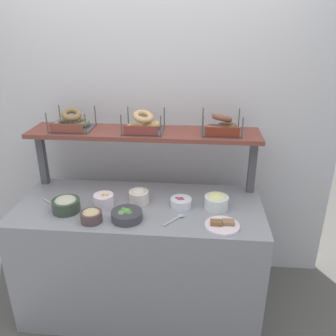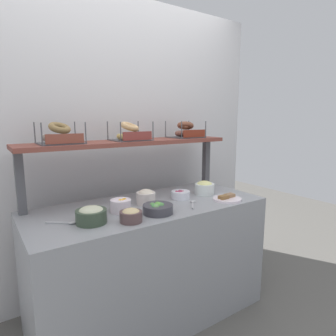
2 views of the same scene
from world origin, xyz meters
name	(u,v)px [view 1 (image 1 of 2)]	position (x,y,z in m)	size (l,w,h in m)	color
ground_plane	(143,303)	(0.00, 0.00, 0.00)	(8.00, 8.00, 0.00)	#595651
back_wall	(150,130)	(0.00, 0.55, 1.20)	(2.84, 0.06, 2.40)	silver
deli_counter	(141,257)	(0.00, 0.00, 0.42)	(1.64, 0.70, 0.85)	gray
shelf_riser_left	(42,158)	(-0.76, 0.27, 1.05)	(0.05, 0.05, 0.40)	#4C4C51
shelf_riser_right	(252,165)	(0.76, 0.27, 1.05)	(0.05, 0.05, 0.40)	#4C4C51
upper_shelf	(144,133)	(0.00, 0.27, 1.26)	(1.60, 0.32, 0.03)	brown
bowl_veggie_mix	(127,215)	(-0.05, -0.19, 0.88)	(0.19, 0.19, 0.07)	#3D3C44
bowl_egg_salad	(216,201)	(0.51, 0.00, 0.90)	(0.16, 0.16, 0.11)	white
bowl_beet_salad	(181,202)	(0.28, 0.01, 0.88)	(0.14, 0.14, 0.07)	white
bowl_potato_salad	(139,196)	(-0.01, 0.03, 0.90)	(0.13, 0.13, 0.11)	silver
bowl_tuna_salad	(66,204)	(-0.45, -0.12, 0.90)	(0.18, 0.18, 0.10)	#354634
bowl_fruit_salad	(104,200)	(-0.23, -0.04, 0.89)	(0.13, 0.13, 0.09)	white
bowl_hummus	(91,216)	(-0.25, -0.23, 0.89)	(0.13, 0.13, 0.08)	brown
serving_plate_white	(222,225)	(0.54, -0.22, 0.86)	(0.21, 0.21, 0.04)	white
serving_spoon_near_plate	(177,218)	(0.26, -0.16, 0.86)	(0.13, 0.14, 0.01)	#B7B7BC
serving_spoon_by_edge	(52,204)	(-0.58, -0.05, 0.86)	(0.15, 0.12, 0.01)	#B7B7BC
bagel_basket_poppy	(72,122)	(-0.50, 0.27, 1.33)	(0.29, 0.26, 0.15)	#4C4C51
bagel_basket_sesame	(143,124)	(0.00, 0.27, 1.33)	(0.27, 0.24, 0.14)	#4C4C51
bagel_basket_cinnamon_raisin	(221,126)	(0.53, 0.28, 1.33)	(0.28, 0.26, 0.14)	#4C4C51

